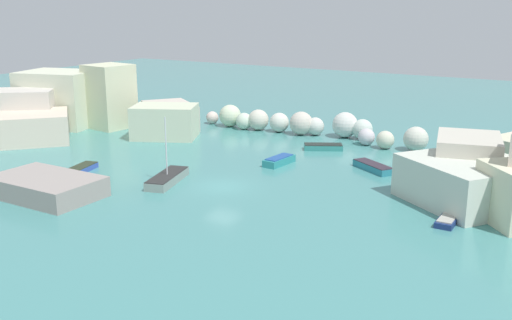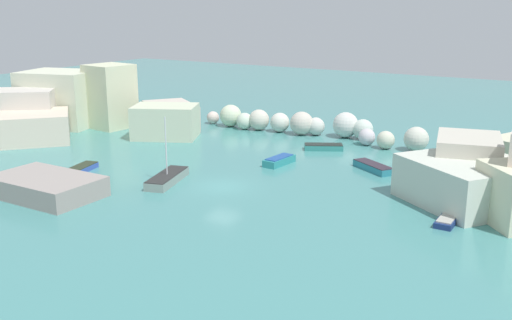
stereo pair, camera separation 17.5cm
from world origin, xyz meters
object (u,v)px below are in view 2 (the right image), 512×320
moored_boat_1 (279,161)px  moored_boat_6 (373,167)px  moored_boat_2 (415,158)px  moored_boat_8 (83,168)px  moored_boat_3 (167,178)px  moored_boat_0 (179,129)px  moored_boat_5 (448,220)px  channel_buoy (316,148)px  stone_dock (46,186)px  moored_boat_7 (324,147)px  moored_boat_4 (42,186)px

moored_boat_1 → moored_boat_6: size_ratio=0.86×
moored_boat_1 → moored_boat_2: moored_boat_1 is taller
moored_boat_1 → moored_boat_8: (-13.04, -10.33, -0.10)m
moored_boat_2 → moored_boat_3: (-14.46, -16.91, 0.13)m
moored_boat_0 → moored_boat_5: size_ratio=1.42×
channel_buoy → moored_boat_0: moored_boat_0 is taller
moored_boat_1 → moored_boat_2: (9.68, 7.58, -0.10)m
moored_boat_0 → moored_boat_5: moored_boat_0 is taller
moored_boat_8 → channel_buoy: bearing=-53.0°
stone_dock → moored_boat_7: (11.16, 23.34, -0.45)m
stone_dock → moored_boat_3: moored_boat_3 is taller
stone_dock → moored_boat_8: size_ratio=2.64×
moored_boat_0 → moored_boat_1: 16.86m
moored_boat_4 → channel_buoy: bearing=129.8°
stone_dock → moored_boat_2: 31.18m
moored_boat_3 → moored_boat_7: moored_boat_3 is taller
moored_boat_3 → channel_buoy: bearing=-35.4°
moored_boat_3 → moored_boat_4: size_ratio=1.79×
stone_dock → moored_boat_1: size_ratio=2.27×
moored_boat_1 → moored_boat_8: size_ratio=1.16×
channel_buoy → moored_boat_5: 20.38m
moored_boat_5 → moored_boat_8: moored_boat_8 is taller
moored_boat_7 → moored_boat_8: size_ratio=1.27×
moored_boat_5 → moored_boat_3: bearing=96.9°
stone_dock → moored_boat_8: stone_dock is taller
moored_boat_2 → moored_boat_6: size_ratio=0.71×
moored_boat_5 → moored_boat_7: (-15.13, 13.57, 0.07)m
moored_boat_2 → moored_boat_4: (-21.27, -23.31, 0.06)m
moored_boat_4 → moored_boat_3: bearing=111.8°
channel_buoy → moored_boat_8: channel_buoy is taller
moored_boat_6 → moored_boat_7: size_ratio=1.06×
moored_boat_3 → moored_boat_1: bearing=-43.9°
moored_boat_4 → moored_boat_5: bearing=86.6°
moored_boat_3 → moored_boat_5: 21.10m
moored_boat_1 → moored_boat_6: bearing=112.1°
stone_dock → moored_boat_3: bearing=53.2°
channel_buoy → moored_boat_1: moored_boat_1 is taller
moored_boat_2 → moored_boat_8: moored_boat_8 is taller
moored_boat_5 → channel_buoy: bearing=50.0°
moored_boat_0 → moored_boat_4: bearing=-76.4°
stone_dock → moored_boat_8: bearing=115.2°
moored_boat_1 → moored_boat_8: bearing=-46.9°
moored_boat_2 → channel_buoy: bearing=102.2°
moored_boat_0 → moored_boat_7: (16.85, 1.04, -0.05)m
stone_dock → moored_boat_6: (17.82, 18.89, -0.43)m
stone_dock → moored_boat_3: size_ratio=1.46×
channel_buoy → moored_boat_1: (-0.49, -6.32, 0.08)m
moored_boat_0 → moored_boat_3: size_ratio=0.78×
moored_boat_5 → moored_boat_8: size_ratio=1.00×
moored_boat_6 → moored_boat_7: 8.00m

